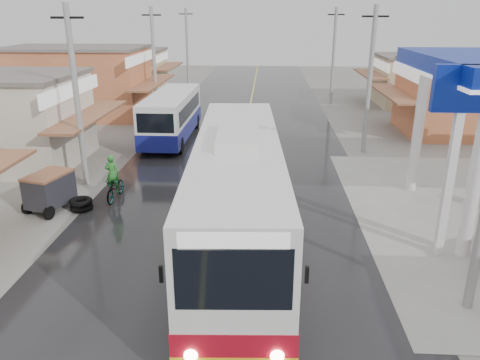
{
  "coord_description": "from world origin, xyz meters",
  "views": [
    {
      "loc": [
        1.39,
        -11.22,
        7.64
      ],
      "look_at": [
        0.47,
        4.98,
        1.78
      ],
      "focal_mm": 35.0,
      "sensor_mm": 36.0,
      "label": 1
    }
  ],
  "objects_px": {
    "cyclist": "(115,185)",
    "coach_bus": "(238,192)",
    "tricycle_far": "(61,150)",
    "tricycle_near": "(49,189)",
    "second_bus": "(172,115)",
    "tyre_stack": "(81,204)"
  },
  "relations": [
    {
      "from": "cyclist",
      "to": "coach_bus",
      "type": "bearing_deg",
      "value": -33.13
    },
    {
      "from": "coach_bus",
      "to": "tricycle_far",
      "type": "height_order",
      "value": "coach_bus"
    },
    {
      "from": "coach_bus",
      "to": "cyclist",
      "type": "distance_m",
      "value": 6.87
    },
    {
      "from": "cyclist",
      "to": "tricycle_near",
      "type": "height_order",
      "value": "cyclist"
    },
    {
      "from": "second_bus",
      "to": "tricycle_near",
      "type": "distance_m",
      "value": 11.64
    },
    {
      "from": "second_bus",
      "to": "tricycle_far",
      "type": "relative_size",
      "value": 4.11
    },
    {
      "from": "second_bus",
      "to": "tricycle_far",
      "type": "xyz_separation_m",
      "value": [
        -4.75,
        -5.59,
        -0.68
      ]
    },
    {
      "from": "second_bus",
      "to": "coach_bus",
      "type": "bearing_deg",
      "value": -70.02
    },
    {
      "from": "tyre_stack",
      "to": "tricycle_far",
      "type": "bearing_deg",
      "value": 119.21
    },
    {
      "from": "second_bus",
      "to": "tricycle_far",
      "type": "distance_m",
      "value": 7.37
    },
    {
      "from": "coach_bus",
      "to": "second_bus",
      "type": "bearing_deg",
      "value": 106.88
    },
    {
      "from": "tricycle_near",
      "to": "second_bus",
      "type": "bearing_deg",
      "value": 90.79
    },
    {
      "from": "second_bus",
      "to": "tricycle_near",
      "type": "relative_size",
      "value": 3.81
    },
    {
      "from": "tricycle_far",
      "to": "tyre_stack",
      "type": "height_order",
      "value": "tricycle_far"
    },
    {
      "from": "cyclist",
      "to": "tricycle_near",
      "type": "xyz_separation_m",
      "value": [
        -2.27,
        -1.25,
        0.21
      ]
    },
    {
      "from": "second_bus",
      "to": "cyclist",
      "type": "height_order",
      "value": "second_bus"
    },
    {
      "from": "second_bus",
      "to": "tricycle_far",
      "type": "bearing_deg",
      "value": -130.05
    },
    {
      "from": "coach_bus",
      "to": "tricycle_near",
      "type": "bearing_deg",
      "value": 158.51
    },
    {
      "from": "coach_bus",
      "to": "tricycle_near",
      "type": "relative_size",
      "value": 5.75
    },
    {
      "from": "tricycle_near",
      "to": "tricycle_far",
      "type": "distance_m",
      "value": 6.0
    },
    {
      "from": "tricycle_far",
      "to": "cyclist",
      "type": "bearing_deg",
      "value": -41.2
    },
    {
      "from": "coach_bus",
      "to": "tricycle_near",
      "type": "distance_m",
      "value": 8.29
    }
  ]
}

